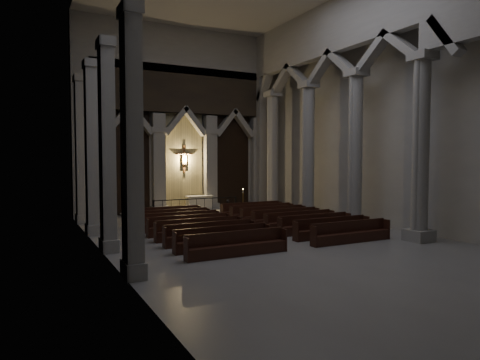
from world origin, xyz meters
The scene contains 11 objects.
room centered at (0.00, 0.00, 7.60)m, with size 24.00×24.10×12.00m.
sanctuary_wall centered at (0.00, 11.54, 6.62)m, with size 14.00×0.77×12.00m.
right_arcade centered at (5.50, 1.33, 7.83)m, with size 1.00×24.00×12.00m.
left_pilasters centered at (-6.75, 3.50, 3.91)m, with size 0.60×13.00×8.03m.
sanctuary_step centered at (0.00, 10.60, 0.07)m, with size 8.50×2.60×0.15m, color #9A9790.
altar centered at (0.82, 11.20, 0.61)m, with size 1.80×0.72×0.91m.
altar_rail centered at (0.00, 9.56, 0.72)m, with size 5.53×0.09×1.09m.
candle_stand_left centered at (-3.46, 9.47, 0.35)m, with size 0.21×0.21×1.27m.
candle_stand_right centered at (2.96, 8.96, 0.44)m, with size 0.27×0.27×1.61m.
pews centered at (0.00, 2.97, 0.29)m, with size 9.43×9.16×0.90m.
worshipper centered at (1.31, 7.69, 0.54)m, with size 0.40×0.26×1.09m, color black.
Camera 1 is at (-9.70, -15.18, 3.59)m, focal length 32.00 mm.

